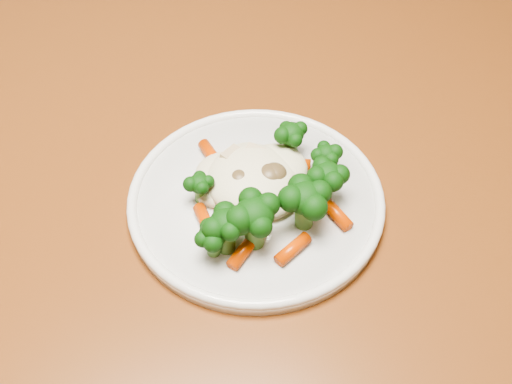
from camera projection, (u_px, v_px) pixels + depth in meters
dining_table at (339, 224)px, 0.74m from camera, size 1.40×1.15×0.75m
plate at (256, 201)px, 0.62m from camera, size 0.25×0.25×0.01m
meal at (263, 192)px, 0.60m from camera, size 0.17×0.17×0.05m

